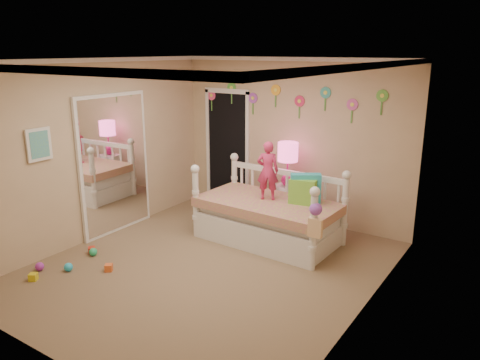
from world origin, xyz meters
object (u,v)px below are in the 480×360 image
Objects in this scene: daybed at (268,204)px; nightstand at (286,205)px; table_lamp at (288,157)px; child at (268,171)px.

nightstand is at bearing 98.73° from daybed.
table_lamp is at bearing 6.66° from nightstand.
daybed is at bearing -83.40° from table_lamp.
table_lamp reaches higher than daybed.
child is (-0.04, 0.03, 0.49)m from daybed.
child is 1.23× the size of table_lamp.
daybed is 0.91m from table_lamp.
table_lamp is at bearing -109.63° from child.
child is 1.33× the size of nightstand.
daybed is 2.94× the size of table_lamp.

